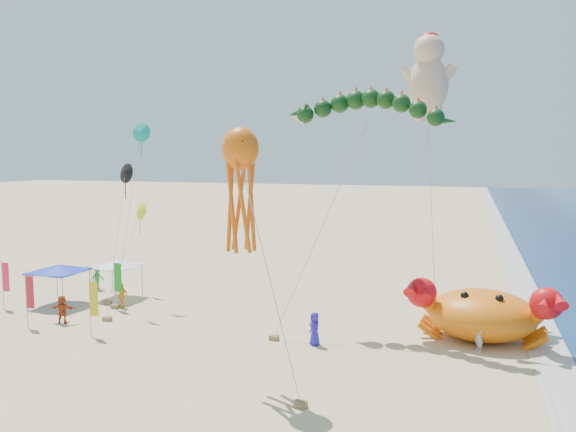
# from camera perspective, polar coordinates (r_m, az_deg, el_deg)

# --- Properties ---
(ground) EXTENTS (320.00, 320.00, 0.00)m
(ground) POSITION_cam_1_polar(r_m,az_deg,el_deg) (31.21, 2.42, -12.46)
(ground) COLOR #D1B784
(ground) RESTS_ON ground
(foam_strip) EXTENTS (320.00, 320.00, 0.00)m
(foam_strip) POSITION_cam_1_polar(r_m,az_deg,el_deg) (30.47, 25.38, -13.52)
(foam_strip) COLOR silver
(foam_strip) RESTS_ON ground
(crab_inflatable) EXTENTS (7.78, 5.13, 3.41)m
(crab_inflatable) POSITION_cam_1_polar(r_m,az_deg,el_deg) (32.43, 19.11, -9.31)
(crab_inflatable) COLOR orange
(crab_inflatable) RESTS_ON ground
(dragon_kite) EXTENTS (9.50, 5.68, 13.41)m
(dragon_kite) POSITION_cam_1_polar(r_m,az_deg,el_deg) (32.60, 7.91, 10.32)
(dragon_kite) COLOR black
(dragon_kite) RESTS_ON ground
(cherub_kite) EXTENTS (2.66, 5.82, 17.75)m
(cherub_kite) POSITION_cam_1_polar(r_m,az_deg,el_deg) (37.98, 14.08, 13.78)
(cherub_kite) COLOR #F4C095
(cherub_kite) RESTS_ON ground
(octopus_kite) EXTENTS (4.38, 2.88, 11.19)m
(octopus_kite) POSITION_cam_1_polar(r_m,az_deg,el_deg) (24.35, -4.80, 3.60)
(octopus_kite) COLOR orange
(octopus_kite) RESTS_ON ground
(canopy_blue) EXTENTS (3.50, 3.50, 2.71)m
(canopy_blue) POSITION_cam_1_polar(r_m,az_deg,el_deg) (40.74, -22.26, -4.94)
(canopy_blue) COLOR gray
(canopy_blue) RESTS_ON ground
(canopy_white) EXTENTS (3.04, 3.04, 2.71)m
(canopy_white) POSITION_cam_1_polar(r_m,az_deg,el_deg) (41.26, -17.07, -4.62)
(canopy_white) COLOR gray
(canopy_white) RESTS_ON ground
(feather_flags) EXTENTS (9.62, 5.17, 3.20)m
(feather_flags) POSITION_cam_1_polar(r_m,az_deg,el_deg) (36.98, -22.07, -6.71)
(feather_flags) COLOR gray
(feather_flags) RESTS_ON ground
(beachgoers) EXTENTS (27.59, 8.82, 1.79)m
(beachgoers) POSITION_cam_1_polar(r_m,az_deg,el_deg) (36.59, -13.42, -8.41)
(beachgoers) COLOR #281EB4
(beachgoers) RESTS_ON ground
(small_kites) EXTENTS (3.11, 7.66, 12.21)m
(small_kites) POSITION_cam_1_polar(r_m,az_deg,el_deg) (39.60, -15.39, 2.91)
(small_kites) COLOR #0D9183
(small_kites) RESTS_ON ground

